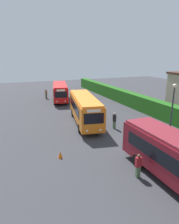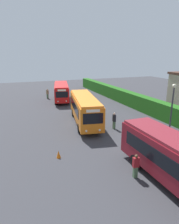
% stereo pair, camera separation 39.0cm
% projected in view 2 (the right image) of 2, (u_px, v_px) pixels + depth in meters
% --- Properties ---
extents(ground_plane, '(83.45, 83.45, 0.00)m').
position_uv_depth(ground_plane, '(82.00, 124.00, 24.74)').
color(ground_plane, '#38383D').
extents(bus_red, '(9.17, 4.20, 3.03)m').
position_uv_depth(bus_red, '(61.00, 91.00, 36.35)').
color(bus_red, red).
rests_on(bus_red, ground_plane).
extents(bus_orange, '(10.34, 4.25, 3.27)m').
position_uv_depth(bus_orange, '(85.00, 108.00, 24.54)').
color(bus_orange, orange).
rests_on(bus_orange, ground_plane).
extents(person_left, '(0.50, 0.46, 1.80)m').
position_uv_depth(person_left, '(47.00, 93.00, 38.45)').
color(person_left, '#4C6B47').
rests_on(person_left, ground_plane).
extents(person_center, '(0.47, 0.30, 1.86)m').
position_uv_depth(person_center, '(114.00, 120.00, 22.85)').
color(person_center, '#4C6B47').
rests_on(person_center, ground_plane).
extents(person_right, '(0.29, 0.43, 1.70)m').
position_uv_depth(person_right, '(136.00, 166.00, 13.80)').
color(person_right, '#4C6B47').
rests_on(person_right, ground_plane).
extents(hedge_row, '(53.72, 1.43, 2.16)m').
position_uv_depth(hedge_row, '(153.00, 107.00, 28.02)').
color(hedge_row, '#226019').
rests_on(hedge_row, ground_plane).
extents(traffic_cone, '(0.36, 0.36, 0.60)m').
position_uv_depth(traffic_cone, '(59.00, 154.00, 16.59)').
color(traffic_cone, orange).
rests_on(traffic_cone, ground_plane).
extents(lamppost, '(0.36, 0.36, 5.59)m').
position_uv_depth(lamppost, '(172.00, 107.00, 18.51)').
color(lamppost, '#38383D').
rests_on(lamppost, ground_plane).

